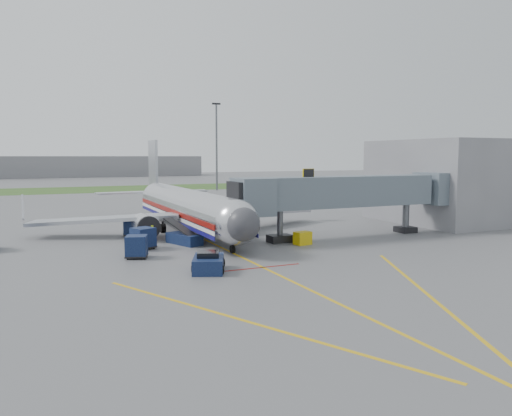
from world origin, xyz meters
name	(u,v)px	position (x,y,z in m)	size (l,w,h in m)	color
ground	(242,257)	(0.00, 0.00, 0.00)	(400.00, 400.00, 0.00)	#565659
grass_strip	(99,189)	(0.00, 90.00, 0.01)	(300.00, 25.00, 0.01)	#2D4C1E
apron_markings	(284,278)	(0.00, -7.40, 0.00)	(21.52, 50.00, 0.01)	gold
airliner	(187,207)	(0.00, 15.25, 2.65)	(32.10, 35.67, 10.25)	silver
jet_bridge	(342,193)	(12.86, 5.00, 4.47)	(25.30, 4.00, 6.90)	slate
terminal	(437,181)	(30.00, 10.00, 5.00)	(10.00, 16.00, 10.00)	slate
light_mast_right	(217,144)	(25.00, 75.00, 10.78)	(2.00, 0.44, 20.40)	#595B60
distant_terminal	(45,167)	(-10.00, 170.00, 4.00)	(120.00, 14.00, 8.00)	slate
pushback_tug	(208,263)	(-4.00, -3.50, 0.59)	(3.21, 3.93, 1.42)	#0C1235
baggage_cart_a	(143,238)	(-6.45, 6.87, 0.95)	(2.27, 2.27, 1.87)	#0C1235
baggage_cart_b	(137,247)	(-7.73, 3.20, 0.92)	(2.11, 2.11, 1.80)	#0C1235
baggage_cart_c	(132,227)	(-6.03, 14.56, 0.92)	(1.88, 1.88, 1.81)	#0C1235
belt_loader	(184,238)	(-2.52, 7.78, 0.56)	(2.75, 4.76, 2.26)	#0C1235
ground_power_cart	(303,238)	(7.30, 3.00, 0.59)	(1.65, 1.25, 1.20)	gold
ramp_worker	(153,234)	(-4.89, 10.07, 0.80)	(0.58, 0.38, 1.59)	#CDEE1C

